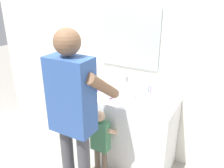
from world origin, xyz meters
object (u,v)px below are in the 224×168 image
(toothbrush_cup, at_px, (149,97))
(child_toddler, at_px, (101,139))
(soap_bottle, at_px, (96,87))
(adult_parent, at_px, (73,106))

(toothbrush_cup, bearing_deg, child_toddler, -131.47)
(toothbrush_cup, bearing_deg, soap_bottle, -176.05)
(toothbrush_cup, distance_m, adult_parent, 0.88)
(toothbrush_cup, distance_m, soap_bottle, 0.66)
(child_toddler, bearing_deg, soap_bottle, 127.82)
(toothbrush_cup, distance_m, child_toddler, 0.70)
(soap_bottle, xyz_separation_m, adult_parent, (0.21, -0.70, 0.11))
(soap_bottle, relative_size, adult_parent, 0.09)
(child_toddler, height_order, adult_parent, adult_parent)
(soap_bottle, height_order, adult_parent, adult_parent)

